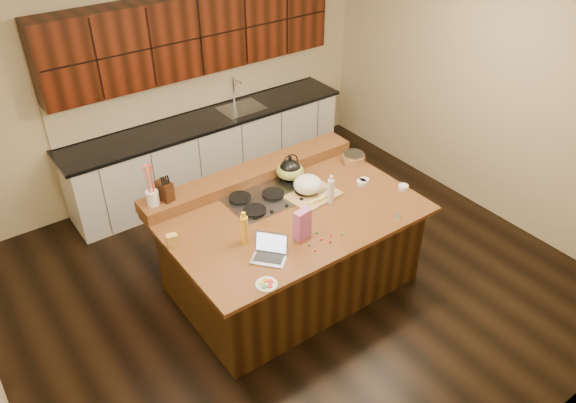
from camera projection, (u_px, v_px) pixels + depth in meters
room at (291, 172)px, 5.07m from camera, size 5.52×5.02×2.72m
island at (291, 248)px, 5.57m from camera, size 2.40×1.60×0.92m
back_ledge at (251, 174)px, 5.75m from camera, size 2.40×0.30×0.12m
cooktop at (273, 195)px, 5.51m from camera, size 0.92×0.52×0.05m
back_counter at (205, 114)px, 6.91m from camera, size 3.70×0.66×2.40m
kettle at (290, 169)px, 5.66m from camera, size 0.25×0.25×0.20m
green_bowl at (290, 171)px, 5.68m from camera, size 0.37×0.37×0.16m
laptop at (270, 251)px, 4.74m from camera, size 0.36×0.36×0.20m
oil_bottle at (244, 230)px, 4.85m from camera, size 0.08×0.08×0.27m
vinegar_bottle at (331, 191)px, 5.37m from camera, size 0.07×0.07×0.25m
wooden_tray at (309, 187)px, 5.49m from camera, size 0.53×0.42×0.20m
ramekin_a at (403, 187)px, 5.61m from camera, size 0.10×0.10×0.04m
ramekin_b at (361, 182)px, 5.68m from camera, size 0.13×0.13×0.04m
ramekin_c at (364, 181)px, 5.71m from camera, size 0.12×0.12×0.04m
strainer_bowl at (354, 159)px, 6.04m from camera, size 0.32×0.32×0.09m
kitchen_timer at (398, 214)px, 5.21m from camera, size 0.09×0.09×0.07m
pink_bag at (302, 224)px, 4.90m from camera, size 0.16×0.11×0.29m
candy_plate at (267, 284)px, 4.47m from camera, size 0.22×0.22×0.01m
package_box at (172, 241)px, 4.83m from camera, size 0.11×0.09×0.13m
utensil_crock at (153, 198)px, 5.16m from camera, size 0.16×0.16×0.14m
knife_block at (165, 191)px, 5.21m from camera, size 0.13×0.18×0.19m
gumdrop_0 at (315, 251)px, 4.81m from camera, size 0.02×0.02×0.02m
gumdrop_1 at (300, 238)px, 4.96m from camera, size 0.02×0.02×0.02m
gumdrop_2 at (301, 242)px, 4.91m from camera, size 0.02×0.02×0.02m
gumdrop_3 at (317, 233)px, 5.02m from camera, size 0.02×0.02×0.02m
gumdrop_4 at (330, 242)px, 4.91m from camera, size 0.02×0.02×0.02m
gumdrop_5 at (310, 245)px, 4.88m from camera, size 0.02×0.02×0.02m
gumdrop_6 at (331, 236)px, 4.99m from camera, size 0.02×0.02×0.02m
gumdrop_7 at (342, 234)px, 5.00m from camera, size 0.02×0.02×0.02m
gumdrop_8 at (321, 239)px, 4.94m from camera, size 0.02×0.02×0.02m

